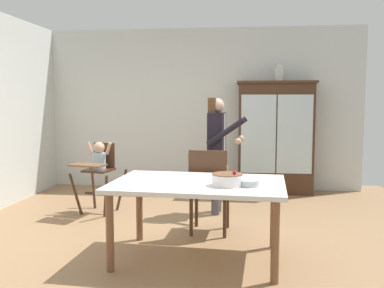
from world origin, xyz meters
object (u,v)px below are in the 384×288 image
high_chair_with_toddler (99,164)px  dining_table (198,191)px  ceramic_vase (278,74)px  adult_person (217,141)px  dining_chair_far_side (209,186)px  birthday_cake (227,180)px  serving_bowl (249,183)px  china_cabinet (275,137)px

high_chair_with_toddler → dining_table: high_chair_with_toddler is taller
ceramic_vase → adult_person: (-0.89, -1.40, -0.95)m
high_chair_with_toddler → dining_chair_far_side: (1.53, -0.80, -0.10)m
birthday_cake → serving_bowl: size_ratio=1.56×
ceramic_vase → china_cabinet: bearing=-172.9°
china_cabinet → serving_bowl: (-0.48, -3.22, -0.14)m
china_cabinet → dining_table: 3.22m
adult_person → high_chair_with_toddler: bearing=100.5°
high_chair_with_toddler → birthday_cake: high_chair_with_toddler is taller
high_chair_with_toddler → dining_chair_far_side: 1.73m
ceramic_vase → high_chair_with_toddler: bearing=-147.9°
ceramic_vase → adult_person: size_ratio=0.18×
china_cabinet → birthday_cake: bearing=-101.7°
birthday_cake → dining_chair_far_side: (-0.23, 0.89, -0.24)m
ceramic_vase → high_chair_with_toddler: (-2.46, -1.54, -1.27)m
china_cabinet → ceramic_vase: (0.03, 0.00, 1.02)m
ceramic_vase → dining_chair_far_side: 2.86m
dining_table → serving_bowl: serving_bowl is taller
serving_bowl → dining_chair_far_side: dining_chair_far_side is taller
serving_bowl → dining_chair_far_side: size_ratio=0.19×
china_cabinet → dining_table: size_ratio=1.09×
birthday_cake → high_chair_with_toddler: bearing=136.3°
adult_person → dining_table: 1.71m
adult_person → dining_chair_far_side: bearing=-177.0°
high_chair_with_toddler → dining_table: size_ratio=0.57×
dining_chair_far_side → serving_bowl: bearing=118.4°
adult_person → serving_bowl: (0.38, -1.83, -0.20)m
china_cabinet → dining_table: china_cabinet is taller
serving_bowl → dining_table: bearing=162.1°
ceramic_vase → birthday_cake: (-0.70, -3.22, -1.13)m
high_chair_with_toddler → serving_bowl: size_ratio=5.28×
dining_table → serving_bowl: (0.47, -0.15, 0.11)m
dining_table → dining_chair_far_side: size_ratio=1.72×
adult_person → dining_table: adult_person is taller
china_cabinet → adult_person: size_ratio=1.18×
birthday_cake → serving_bowl: birthday_cake is taller
birthday_cake → adult_person: bearing=96.0°
serving_bowl → dining_chair_far_side: bearing=115.4°
serving_bowl → adult_person: bearing=101.9°
birthday_cake → dining_table: bearing=152.1°
adult_person → serving_bowl: bearing=-162.8°
china_cabinet → serving_bowl: bearing=-98.4°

